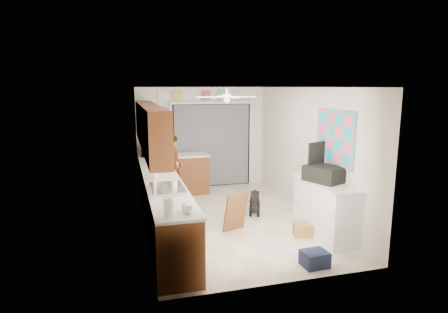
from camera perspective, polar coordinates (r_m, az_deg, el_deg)
floor at (r=7.32m, az=0.84°, el=-9.44°), size 5.00×5.00×0.00m
ceiling at (r=6.88m, az=0.89°, el=10.52°), size 5.00×5.00×0.00m
wall_back at (r=9.39m, az=-3.38°, el=2.87°), size 3.20×0.00×3.20m
wall_front at (r=4.71m, az=9.39°, el=-5.07°), size 3.20×0.00×3.20m
wall_left at (r=6.74m, az=-12.33°, el=-0.43°), size 0.00×5.00×5.00m
wall_right at (r=7.59m, az=12.55°, el=0.79°), size 0.00×5.00×5.00m
left_base_cabinets at (r=6.95m, az=-9.58°, el=-6.79°), size 0.60×4.80×0.90m
left_countertop at (r=6.83m, az=-9.62°, el=-3.02°), size 0.62×4.80×0.04m
upper_cabinets at (r=6.86m, az=-11.26°, el=4.46°), size 0.32×4.00×0.80m
sink_basin at (r=5.85m, az=-8.63°, el=-4.92°), size 0.50×0.76×0.06m
faucet at (r=5.81m, az=-10.52°, el=-4.13°), size 0.03×0.03×0.22m
peninsula_base at (r=8.96m, az=-5.80°, el=-2.74°), size 1.00×0.60×0.90m
peninsula_top at (r=8.87m, az=-5.85°, el=0.22°), size 1.04×0.64×0.04m
back_opening_recess at (r=9.45m, az=-1.85°, el=1.70°), size 2.00×0.06×2.10m
curtain_panel at (r=9.41m, az=-1.79°, el=1.67°), size 1.90×0.03×2.05m
door_trim_left at (r=9.24m, az=-7.97°, el=1.40°), size 0.06×0.04×2.10m
door_trim_right at (r=9.70m, az=4.06°, el=1.92°), size 0.06×0.04×2.10m
door_trim_head at (r=9.31m, az=-1.85°, el=8.19°), size 2.10×0.04×0.06m
header_frame_0 at (r=9.18m, az=-7.13°, el=9.21°), size 0.22×0.02×0.22m
header_frame_2 at (r=9.30m, az=-2.81°, el=9.29°), size 0.22×0.02×0.22m
header_frame_3 at (r=9.40m, az=-0.39°, el=9.32°), size 0.22×0.02×0.22m
header_frame_4 at (r=9.51m, az=1.97°, el=9.33°), size 0.22×0.02×0.22m
route66_sign at (r=9.13m, az=-9.33°, el=9.14°), size 0.22×0.02×0.26m
right_counter_base at (r=6.65m, az=15.18°, el=-7.84°), size 0.50×1.40×0.90m
right_counter_top at (r=6.51m, az=15.30°, el=-3.92°), size 0.54×1.44×0.04m
abstract_painting at (r=6.67m, az=16.52°, el=2.75°), size 0.03×1.15×0.95m
ceiling_fan at (r=7.08m, az=0.43°, el=9.06°), size 1.14×1.14×0.24m
microwave at (r=8.76m, az=-10.88°, el=1.13°), size 0.53×0.65×0.31m
soap_bottle at (r=6.57m, az=-10.47°, el=-1.99°), size 0.15×0.15×0.31m
cup at (r=4.76m, az=-5.44°, el=-8.14°), size 0.15×0.15×0.09m
jar_a at (r=5.87m, az=-7.62°, el=-4.32°), size 0.10×0.10×0.14m
jar_b at (r=4.84m, az=-6.01°, el=-7.74°), size 0.07×0.07×0.10m
paper_towel_roll at (r=4.62m, az=-8.49°, el=-7.77°), size 0.15×0.15×0.25m
suitcase at (r=6.50m, az=15.04°, el=-2.57°), size 0.65×0.73×0.26m
suitcase_rim at (r=6.52m, az=14.99°, el=-3.51°), size 0.63×0.70×0.02m
suitcase_lid at (r=6.70m, az=13.90°, el=0.05°), size 0.40×0.19×0.50m
cardboard_box at (r=6.65m, az=12.10°, el=-10.80°), size 0.41×0.35×0.22m
navy_crate at (r=5.64m, az=13.65°, el=-14.90°), size 0.37×0.32×0.22m
cabinet_door_panel at (r=6.63m, az=1.81°, el=-8.48°), size 0.49×0.33×0.68m
man at (r=8.01m, az=-7.63°, el=-2.12°), size 0.39×0.57×1.52m
dog at (r=7.52m, az=4.70°, el=-7.03°), size 0.46×0.65×0.47m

